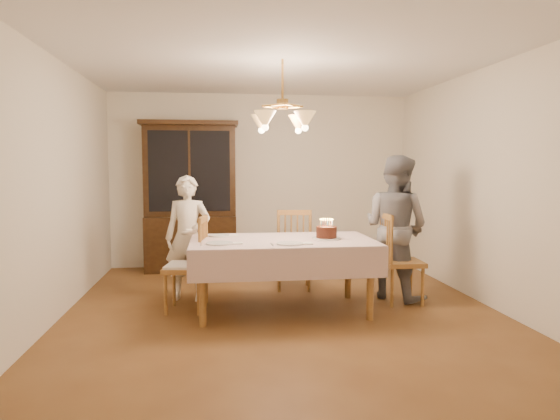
{
  "coord_description": "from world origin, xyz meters",
  "views": [
    {
      "loc": [
        -0.68,
        -5.11,
        1.52
      ],
      "look_at": [
        0.0,
        0.2,
        1.05
      ],
      "focal_mm": 32.0,
      "sensor_mm": 36.0,
      "label": 1
    }
  ],
  "objects": [
    {
      "name": "ground",
      "position": [
        0.0,
        0.0,
        0.0
      ],
      "size": [
        5.0,
        5.0,
        0.0
      ],
      "primitive_type": "plane",
      "color": "brown",
      "rests_on": "ground"
    },
    {
      "name": "room_shell",
      "position": [
        0.0,
        0.0,
        1.58
      ],
      "size": [
        5.0,
        5.0,
        5.0
      ],
      "color": "white",
      "rests_on": "ground"
    },
    {
      "name": "dining_table",
      "position": [
        0.0,
        0.0,
        0.68
      ],
      "size": [
        1.9,
        1.1,
        0.76
      ],
      "color": "brown",
      "rests_on": "ground"
    },
    {
      "name": "china_hutch",
      "position": [
        -1.05,
        2.25,
        1.04
      ],
      "size": [
        1.38,
        0.54,
        2.16
      ],
      "color": "black",
      "rests_on": "ground"
    },
    {
      "name": "chair_far_side",
      "position": [
        0.26,
        0.92,
        0.44
      ],
      "size": [
        0.48,
        0.47,
        1.0
      ],
      "color": "brown",
      "rests_on": "ground"
    },
    {
      "name": "chair_left_end",
      "position": [
        -1.0,
        0.14,
        0.45
      ],
      "size": [
        0.48,
        0.5,
        1.0
      ],
      "color": "brown",
      "rests_on": "ground"
    },
    {
      "name": "chair_right_end",
      "position": [
        1.35,
        0.15,
        0.44
      ],
      "size": [
        0.43,
        0.45,
        1.0
      ],
      "color": "brown",
      "rests_on": "ground"
    },
    {
      "name": "elderly_woman",
      "position": [
        -1.0,
        0.58,
        0.71
      ],
      "size": [
        0.57,
        0.43,
        1.42
      ],
      "primitive_type": "imported",
      "rotation": [
        0.0,
        0.0,
        -0.19
      ],
      "color": "white",
      "rests_on": "ground"
    },
    {
      "name": "adult_in_grey",
      "position": [
        1.36,
        0.37,
        0.82
      ],
      "size": [
        0.98,
        1.01,
        1.64
      ],
      "primitive_type": "imported",
      "rotation": [
        0.0,
        0.0,
        2.23
      ],
      "color": "slate",
      "rests_on": "ground"
    },
    {
      "name": "birthday_cake",
      "position": [
        0.46,
        -0.02,
        0.82
      ],
      "size": [
        0.3,
        0.3,
        0.21
      ],
      "color": "white",
      "rests_on": "dining_table"
    },
    {
      "name": "place_setting_near_left",
      "position": [
        -0.64,
        -0.22,
        0.77
      ],
      "size": [
        0.41,
        0.26,
        0.02
      ],
      "color": "white",
      "rests_on": "dining_table"
    },
    {
      "name": "place_setting_near_right",
      "position": [
        0.04,
        -0.33,
        0.77
      ],
      "size": [
        0.41,
        0.26,
        0.02
      ],
      "color": "white",
      "rests_on": "dining_table"
    },
    {
      "name": "place_setting_far_left",
      "position": [
        -0.64,
        0.32,
        0.77
      ],
      "size": [
        0.37,
        0.23,
        0.02
      ],
      "color": "white",
      "rests_on": "dining_table"
    },
    {
      "name": "chandelier",
      "position": [
        -0.0,
        -0.0,
        1.98
      ],
      "size": [
        0.62,
        0.62,
        0.73
      ],
      "color": "#BF8C3F",
      "rests_on": "ground"
    }
  ]
}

